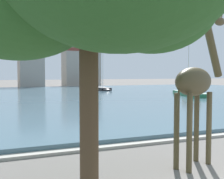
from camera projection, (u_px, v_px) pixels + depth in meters
harbor_water at (48, 97)px, 37.14m from camera, size 91.06×52.41×0.30m
quay_edge_coping at (153, 142)px, 12.76m from camera, size 91.06×0.50×0.12m
giraffe_statue at (196, 85)px, 9.56m from camera, size 2.98×1.57×5.37m
sailboat_black at (103, 89)px, 49.09m from camera, size 2.19×6.05×8.07m
sailboat_green at (188, 93)px, 37.61m from camera, size 5.09×9.72×9.47m
townhouse_wide_warehouse at (31, 65)px, 64.76m from camera, size 5.30×7.56×10.22m
townhouse_narrow_midrow at (81, 67)px, 71.81m from camera, size 8.89×5.86×9.39m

